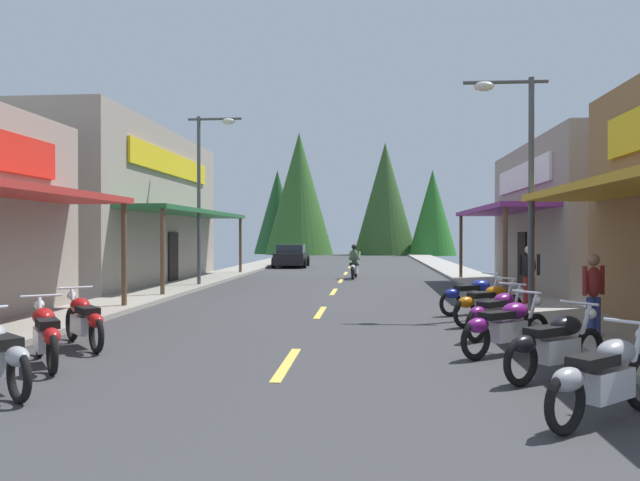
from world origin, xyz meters
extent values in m
cube|color=#38383A|center=(0.00, 23.51, -0.05)|extent=(9.65, 77.03, 0.10)
cube|color=gray|center=(-5.84, 23.51, 0.06)|extent=(2.02, 77.03, 0.12)
cube|color=#9E9991|center=(5.84, 23.51, 0.06)|extent=(2.02, 77.03, 0.12)
cube|color=#E0C64C|center=(0.00, 8.69, 0.01)|extent=(0.16, 2.40, 0.01)
cube|color=#E0C64C|center=(0.00, 14.87, 0.01)|extent=(0.16, 2.40, 0.01)
cube|color=#E0C64C|center=(0.00, 20.49, 0.01)|extent=(0.16, 2.40, 0.01)
cube|color=#E0C64C|center=(0.00, 25.56, 0.01)|extent=(0.16, 2.40, 0.01)
cube|color=#E0C64C|center=(0.00, 30.60, 0.01)|extent=(0.16, 2.40, 0.01)
cube|color=#E0C64C|center=(0.00, 36.63, 0.01)|extent=(0.16, 2.40, 0.01)
cube|color=#E0C64C|center=(0.00, 42.33, 0.01)|extent=(0.16, 2.40, 0.01)
cube|color=#E0C64C|center=(0.00, 48.50, 0.01)|extent=(0.16, 2.40, 0.01)
cube|color=#B72D28|center=(-5.95, 10.97, 2.90)|extent=(1.80, 8.50, 0.16)
cylinder|color=brown|center=(-5.25, 15.02, 1.41)|extent=(0.14, 0.14, 2.82)
cube|color=gray|center=(-10.31, 23.67, 3.13)|extent=(6.93, 13.09, 6.25)
cube|color=#236033|center=(-5.95, 23.67, 2.90)|extent=(1.80, 11.78, 0.16)
cylinder|color=brown|center=(-5.25, 17.98, 1.41)|extent=(0.14, 0.14, 2.82)
cylinder|color=brown|center=(-5.25, 29.37, 1.41)|extent=(0.14, 0.14, 2.82)
cube|color=yellow|center=(-6.79, 23.67, 4.88)|extent=(0.10, 9.17, 0.90)
cube|color=black|center=(-6.81, 23.67, 1.05)|extent=(0.08, 1.10, 2.10)
cylinder|color=brown|center=(5.25, 14.78, 1.41)|extent=(0.14, 0.14, 2.82)
cube|color=gray|center=(10.57, 22.09, 2.64)|extent=(7.44, 10.19, 5.28)
cube|color=#8C338C|center=(5.95, 22.09, 2.90)|extent=(1.80, 9.18, 0.16)
cylinder|color=brown|center=(5.25, 17.71, 1.41)|extent=(0.14, 0.14, 2.82)
cylinder|color=brown|center=(5.25, 26.48, 1.41)|extent=(0.14, 0.14, 2.82)
cube|color=white|center=(6.79, 22.09, 4.12)|extent=(0.10, 7.14, 0.90)
cube|color=black|center=(6.81, 22.09, 1.05)|extent=(0.08, 1.10, 2.10)
cylinder|color=#474C51|center=(-5.23, 21.95, 3.24)|extent=(0.14, 0.14, 6.48)
cylinder|color=#474C51|center=(-4.60, 21.95, 6.38)|extent=(2.05, 0.10, 0.10)
ellipsoid|color=silver|center=(-4.08, 21.95, 6.28)|extent=(0.50, 0.30, 0.24)
cylinder|color=#474C51|center=(5.23, 14.76, 2.94)|extent=(0.14, 0.14, 5.87)
cylinder|color=#474C51|center=(4.60, 14.76, 5.77)|extent=(2.05, 0.10, 0.10)
ellipsoid|color=silver|center=(4.08, 14.76, 5.67)|extent=(0.50, 0.30, 0.24)
torus|color=black|center=(3.21, 5.65, 0.32)|extent=(0.55, 0.49, 0.64)
cube|color=silver|center=(3.78, 6.14, 0.40)|extent=(0.71, 0.67, 0.32)
ellipsoid|color=#99999E|center=(3.93, 6.27, 0.72)|extent=(0.63, 0.61, 0.28)
cube|color=black|center=(3.59, 5.98, 0.68)|extent=(0.64, 0.60, 0.12)
ellipsoid|color=#99999E|center=(3.24, 5.68, 0.55)|extent=(0.49, 0.47, 0.24)
cylinder|color=silver|center=(4.25, 6.54, 0.65)|extent=(0.32, 0.29, 0.71)
cylinder|color=silver|center=(4.16, 6.46, 1.02)|extent=(0.42, 0.48, 0.04)
torus|color=black|center=(4.44, 8.52, 0.32)|extent=(0.57, 0.47, 0.64)
torus|color=black|center=(3.25, 7.60, 0.32)|extent=(0.57, 0.47, 0.64)
cube|color=silver|center=(3.84, 8.06, 0.40)|extent=(0.73, 0.65, 0.32)
ellipsoid|color=black|center=(4.00, 8.18, 0.72)|extent=(0.64, 0.60, 0.28)
cube|color=black|center=(3.65, 7.91, 0.68)|extent=(0.65, 0.59, 0.12)
ellipsoid|color=black|center=(3.29, 7.63, 0.55)|extent=(0.50, 0.46, 0.24)
cylinder|color=silver|center=(4.34, 8.44, 0.65)|extent=(0.33, 0.27, 0.71)
cylinder|color=silver|center=(4.24, 8.36, 1.02)|extent=(0.40, 0.50, 0.04)
sphere|color=white|center=(4.46, 8.53, 0.85)|extent=(0.16, 0.16, 0.16)
torus|color=black|center=(4.13, 10.15, 0.32)|extent=(0.57, 0.47, 0.64)
torus|color=black|center=(2.94, 9.23, 0.32)|extent=(0.57, 0.47, 0.64)
cube|color=silver|center=(3.53, 9.69, 0.40)|extent=(0.72, 0.65, 0.32)
ellipsoid|color=#721972|center=(3.69, 9.81, 0.72)|extent=(0.64, 0.60, 0.28)
cube|color=black|center=(3.34, 9.53, 0.68)|extent=(0.65, 0.59, 0.12)
ellipsoid|color=#721972|center=(2.98, 9.26, 0.55)|extent=(0.49, 0.46, 0.24)
cylinder|color=silver|center=(4.02, 10.07, 0.65)|extent=(0.33, 0.28, 0.71)
cylinder|color=silver|center=(3.93, 10.00, 1.02)|extent=(0.40, 0.50, 0.04)
sphere|color=white|center=(4.15, 10.17, 0.85)|extent=(0.16, 0.16, 0.16)
torus|color=black|center=(4.26, 11.88, 0.32)|extent=(0.51, 0.53, 0.64)
torus|color=black|center=(3.22, 10.80, 0.32)|extent=(0.51, 0.53, 0.64)
cube|color=silver|center=(3.74, 11.34, 0.40)|extent=(0.69, 0.70, 0.32)
ellipsoid|color=#721972|center=(3.88, 11.49, 0.72)|extent=(0.62, 0.63, 0.28)
cube|color=black|center=(3.57, 11.16, 0.68)|extent=(0.62, 0.63, 0.12)
ellipsoid|color=#721972|center=(3.26, 10.83, 0.55)|extent=(0.48, 0.48, 0.24)
cylinder|color=silver|center=(4.17, 11.79, 0.65)|extent=(0.30, 0.31, 0.71)
cylinder|color=silver|center=(4.08, 11.70, 1.02)|extent=(0.46, 0.44, 0.04)
sphere|color=white|center=(4.28, 11.90, 0.85)|extent=(0.16, 0.16, 0.16)
torus|color=black|center=(4.49, 13.46, 0.32)|extent=(0.57, 0.46, 0.64)
torus|color=black|center=(3.28, 12.57, 0.32)|extent=(0.57, 0.46, 0.64)
cube|color=silver|center=(3.88, 13.01, 0.40)|extent=(0.73, 0.64, 0.32)
ellipsoid|color=#BF660C|center=(4.04, 13.13, 0.72)|extent=(0.64, 0.59, 0.28)
cube|color=black|center=(3.68, 12.86, 0.68)|extent=(0.65, 0.58, 0.12)
ellipsoid|color=#BF660C|center=(3.32, 12.60, 0.55)|extent=(0.50, 0.45, 0.24)
cylinder|color=silver|center=(4.38, 13.38, 0.65)|extent=(0.33, 0.27, 0.71)
cylinder|color=silver|center=(4.29, 13.31, 1.02)|extent=(0.39, 0.51, 0.04)
sphere|color=white|center=(4.51, 13.48, 0.85)|extent=(0.16, 0.16, 0.16)
torus|color=black|center=(4.52, 15.20, 0.32)|extent=(0.60, 0.41, 0.64)
torus|color=black|center=(3.22, 14.43, 0.32)|extent=(0.60, 0.41, 0.64)
cube|color=silver|center=(3.87, 14.81, 0.40)|extent=(0.75, 0.60, 0.32)
ellipsoid|color=navy|center=(4.04, 14.92, 0.72)|extent=(0.64, 0.56, 0.28)
cube|color=black|center=(3.66, 14.69, 0.68)|extent=(0.66, 0.55, 0.12)
ellipsoid|color=navy|center=(3.27, 14.46, 0.55)|extent=(0.50, 0.43, 0.24)
cylinder|color=silver|center=(4.40, 15.13, 0.65)|extent=(0.35, 0.24, 0.71)
cylinder|color=silver|center=(4.30, 15.07, 1.02)|extent=(0.34, 0.54, 0.04)
sphere|color=white|center=(4.54, 15.21, 0.85)|extent=(0.16, 0.16, 0.16)
torus|color=black|center=(-2.85, 6.28, 0.32)|extent=(0.56, 0.48, 0.64)
cube|color=black|center=(-3.24, 6.59, 0.68)|extent=(0.64, 0.60, 0.12)
ellipsoid|color=#99999E|center=(-2.89, 6.31, 0.55)|extent=(0.49, 0.46, 0.24)
torus|color=black|center=(-4.09, 8.89, 0.32)|extent=(0.46, 0.58, 0.64)
torus|color=black|center=(-3.21, 7.68, 0.32)|extent=(0.46, 0.58, 0.64)
cube|color=silver|center=(-3.65, 8.28, 0.40)|extent=(0.64, 0.73, 0.32)
ellipsoid|color=#A51414|center=(-3.77, 8.45, 0.72)|extent=(0.59, 0.64, 0.28)
cube|color=black|center=(-3.50, 8.08, 0.68)|extent=(0.58, 0.65, 0.12)
ellipsoid|color=#A51414|center=(-3.24, 7.72, 0.55)|extent=(0.45, 0.50, 0.24)
cylinder|color=silver|center=(-4.02, 8.79, 0.65)|extent=(0.27, 0.34, 0.71)
cylinder|color=silver|center=(-3.94, 8.69, 1.02)|extent=(0.51, 0.38, 0.04)
sphere|color=white|center=(-4.11, 8.92, 0.85)|extent=(0.16, 0.16, 0.16)
torus|color=black|center=(-4.29, 10.35, 0.32)|extent=(0.50, 0.54, 0.64)
torus|color=black|center=(-3.30, 9.23, 0.32)|extent=(0.50, 0.54, 0.64)
cube|color=silver|center=(-3.79, 9.79, 0.40)|extent=(0.67, 0.71, 0.32)
ellipsoid|color=#A51414|center=(-3.93, 9.94, 0.72)|extent=(0.61, 0.63, 0.28)
cube|color=black|center=(-3.63, 9.61, 0.68)|extent=(0.61, 0.63, 0.12)
ellipsoid|color=#A51414|center=(-3.33, 9.27, 0.55)|extent=(0.47, 0.49, 0.24)
cylinder|color=silver|center=(-4.21, 10.26, 0.65)|extent=(0.29, 0.32, 0.71)
cylinder|color=silver|center=(-4.13, 10.17, 1.02)|extent=(0.47, 0.43, 0.04)
sphere|color=white|center=(-4.31, 10.38, 0.85)|extent=(0.16, 0.16, 0.16)
torus|color=black|center=(0.60, 27.71, 0.32)|extent=(0.14, 0.65, 0.64)
torus|color=black|center=(0.50, 26.22, 0.32)|extent=(0.14, 0.65, 0.64)
cube|color=silver|center=(0.55, 26.97, 0.40)|extent=(0.33, 0.72, 0.32)
ellipsoid|color=#99999E|center=(0.56, 27.16, 0.72)|extent=(0.36, 0.58, 0.28)
cube|color=black|center=(0.53, 26.72, 0.68)|extent=(0.32, 0.62, 0.12)
ellipsoid|color=#99999E|center=(0.50, 26.27, 0.55)|extent=(0.27, 0.45, 0.24)
cylinder|color=silver|center=(0.59, 27.58, 0.65)|extent=(0.08, 0.37, 0.71)
cylinder|color=silver|center=(0.58, 27.46, 1.02)|extent=(0.60, 0.08, 0.04)
sphere|color=white|center=(0.60, 27.74, 0.85)|extent=(0.16, 0.16, 0.16)
ellipsoid|color=#3F593F|center=(0.54, 26.82, 1.05)|extent=(0.40, 0.40, 0.64)
sphere|color=black|center=(0.54, 26.87, 1.45)|extent=(0.24, 0.24, 0.24)
cylinder|color=#3F593F|center=(0.39, 27.00, 0.70)|extent=(0.17, 0.43, 0.24)
cylinder|color=#3F593F|center=(0.35, 27.13, 1.05)|extent=(0.13, 0.51, 0.40)
cylinder|color=#3F593F|center=(0.71, 26.97, 0.70)|extent=(0.17, 0.43, 0.24)
cylinder|color=#3F593F|center=(0.76, 27.10, 1.05)|extent=(0.13, 0.51, 0.40)
cylinder|color=maroon|center=(5.50, 16.36, 0.43)|extent=(0.14, 0.14, 0.85)
cylinder|color=maroon|center=(5.67, 16.30, 0.43)|extent=(0.14, 0.14, 0.85)
ellipsoid|color=black|center=(5.58, 16.33, 1.15)|extent=(0.43, 0.37, 0.60)
cylinder|color=black|center=(5.36, 16.42, 1.18)|extent=(0.09, 0.09, 0.57)
cylinder|color=black|center=(5.81, 16.25, 1.18)|extent=(0.09, 0.09, 0.57)
sphere|color=beige|center=(5.58, 16.33, 1.58)|extent=(0.23, 0.23, 0.23)
cylinder|color=#333F8C|center=(5.54, 11.27, 0.41)|extent=(0.14, 0.14, 0.82)
cylinder|color=#333F8C|center=(5.38, 11.17, 0.41)|extent=(0.14, 0.14, 0.82)
ellipsoid|color=maroon|center=(5.46, 11.22, 1.11)|extent=(0.44, 0.41, 0.58)
cylinder|color=maroon|center=(5.66, 11.35, 1.14)|extent=(0.09, 0.09, 0.55)
cylinder|color=maroon|center=(5.26, 11.09, 1.14)|extent=(0.09, 0.09, 0.55)
sphere|color=#8C664C|center=(5.46, 11.22, 1.52)|extent=(0.22, 0.22, 0.22)
cube|color=black|center=(-3.63, 36.64, 0.55)|extent=(1.96, 4.36, 0.70)
cube|color=#262D38|center=(-3.62, 36.49, 1.10)|extent=(1.68, 2.26, 0.60)
cylinder|color=black|center=(-4.60, 38.06, 0.33)|extent=(0.24, 0.67, 0.66)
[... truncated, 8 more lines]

